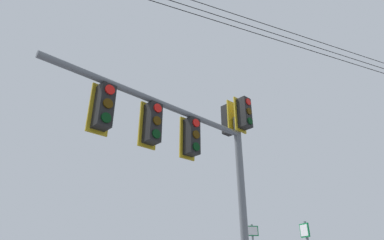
# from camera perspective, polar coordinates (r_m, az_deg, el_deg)

# --- Properties ---
(signal_mast_assembly) EXTENTS (4.44, 4.09, 6.36)m
(signal_mast_assembly) POSITION_cam_1_polar(r_m,az_deg,el_deg) (7.42, 1.98, -5.06)
(signal_mast_assembly) COLOR slate
(signal_mast_assembly) RESTS_ON ground
(overhead_wire_span) EXTENTS (11.75, 22.58, 0.97)m
(overhead_wire_span) POSITION_cam_1_polar(r_m,az_deg,el_deg) (11.45, 12.35, 16.46)
(overhead_wire_span) COLOR black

